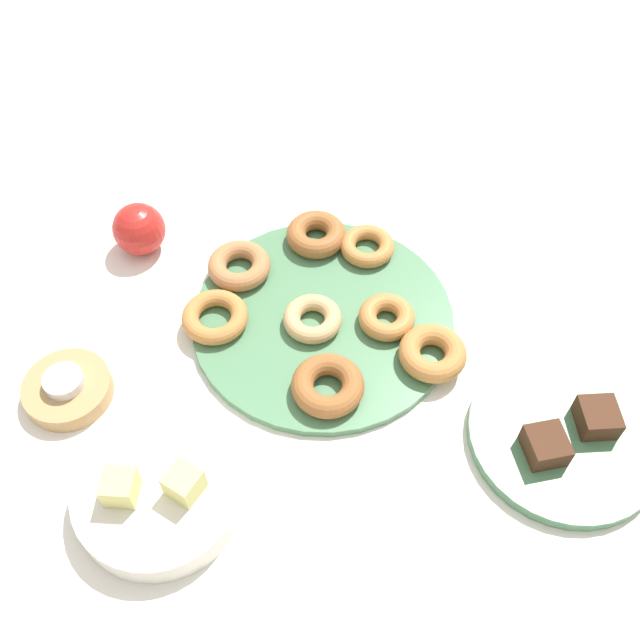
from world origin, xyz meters
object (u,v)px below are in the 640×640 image
brownie_far (546,445)px  melon_chunk_right (120,487)px  donut_5 (312,319)px  melon_chunk_left (184,483)px  donut_7 (215,317)px  brownie_near (597,417)px  donut_2 (367,246)px  apple (139,229)px  donut_4 (432,353)px  cake_plate (563,436)px  donut_plate (323,319)px  fruit_bowl (160,493)px  donut_1 (387,316)px  candle_holder (68,389)px  donut_0 (316,234)px  tealight (64,381)px  donut_6 (239,266)px  donut_3 (328,385)px

brownie_far → melon_chunk_right: 0.49m
donut_5 → brownie_far: size_ratio=1.66×
melon_chunk_left → donut_7: bearing=-84.0°
brownie_near → brownie_far: size_ratio=1.00×
donut_2 → apple: size_ratio=1.03×
donut_4 → brownie_far: 0.18m
donut_4 → donut_5: bearing=-12.5°
brownie_far → cake_plate: bearing=-135.0°
donut_7 → melon_chunk_left: bearing=96.0°
donut_plate → donut_2: donut_2 is taller
brownie_near → fruit_bowl: brownie_near is taller
donut_1 → candle_holder: bearing=22.5°
brownie_far → donut_5: bearing=-27.4°
donut_2 → melon_chunk_left: (0.17, 0.42, 0.03)m
apple → candle_holder: bearing=85.5°
donut_2 → brownie_far: bearing=128.7°
brownie_far → melon_chunk_right: (0.48, 0.13, 0.02)m
donut_0 → melon_chunk_left: bearing=78.2°
brownie_far → melon_chunk_left: size_ratio=1.35×
tealight → fruit_bowl: 0.20m
donut_0 → candle_holder: size_ratio=0.79×
melon_chunk_right → donut_4: bearing=-143.7°
donut_1 → fruit_bowl: bearing=50.2°
donut_plate → donut_6: size_ratio=4.00×
donut_5 → donut_7: bearing=6.4°
brownie_far → donut_0: bearing=-44.3°
donut_2 → fruit_bowl: (0.20, 0.42, -0.00)m
donut_5 → tealight: size_ratio=1.59×
candle_holder → donut_0: bearing=-132.9°
cake_plate → apple: 0.66m
donut_3 → brownie_near: (-0.33, 0.00, 0.01)m
donut_0 → donut_2: donut_0 is taller
donut_3 → melon_chunk_left: melon_chunk_left is taller
apple → melon_chunk_left: bearing=113.6°
donut_plate → brownie_far: (-0.29, 0.17, 0.03)m
donut_4 → donut_6: (0.28, -0.12, -0.00)m
donut_1 → donut_5: bearing=10.1°
donut_0 → melon_chunk_left: melon_chunk_left is taller
donut_2 → apple: bearing=4.3°
tealight → donut_3: bearing=-172.7°
donut_plate → fruit_bowl: bearing=62.0°
donut_5 → brownie_near: brownie_near is taller
donut_2 → candle_holder: size_ratio=0.71×
donut_6 → donut_2: bearing=-160.1°
fruit_bowl → melon_chunk_left: bearing=180.0°
donut_7 → brownie_far: size_ratio=1.88×
candle_holder → brownie_near: bearing=-176.8°
donut_4 → fruit_bowl: 0.38m
cake_plate → candle_holder: candle_holder is taller
donut_5 → donut_7: same height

